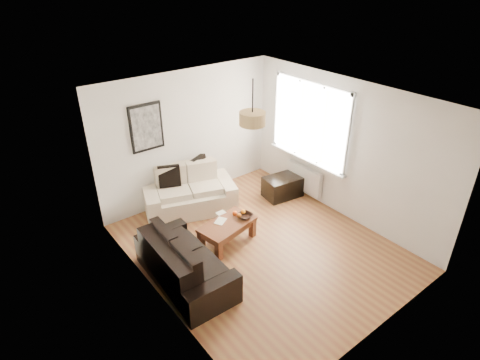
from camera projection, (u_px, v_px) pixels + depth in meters
floor at (262, 247)px, 6.82m from camera, size 4.50×4.50×0.00m
ceiling at (266, 99)px, 5.56m from camera, size 3.80×4.50×0.00m
wall_back at (188, 137)px, 7.74m from camera, size 3.80×0.04×2.60m
wall_front at (390, 254)px, 4.63m from camera, size 3.80×0.04×2.60m
wall_left at (153, 224)px, 5.17m from camera, size 0.04×4.50×2.60m
wall_right at (343, 149)px, 7.21m from camera, size 0.04×4.50×2.60m
window_bay at (310, 122)px, 7.60m from camera, size 0.14×1.90×1.60m
radiator at (304, 179)px, 8.16m from camera, size 0.10×0.90×0.52m
poster at (146, 127)px, 7.07m from camera, size 0.62×0.04×0.87m
pendant_shade at (252, 119)px, 5.95m from camera, size 0.40×0.40×0.20m
loveseat_cream at (189, 190)px, 7.67m from camera, size 1.91×1.43×0.85m
sofa_leather at (185, 260)px, 5.94m from camera, size 0.90×1.78×0.76m
coffee_table at (227, 233)px, 6.84m from camera, size 1.06×0.71×0.40m
ottoman at (283, 187)px, 8.20m from camera, size 0.82×0.59×0.43m
cushion_left at (169, 176)px, 7.50m from camera, size 0.43×0.28×0.41m
cushion_right at (200, 166)px, 7.87m from camera, size 0.41×0.27×0.39m
fruit_bowl at (245, 216)px, 6.88m from camera, size 0.29×0.29×0.06m
orange_a at (239, 216)px, 6.87m from camera, size 0.09×0.09×0.08m
orange_b at (243, 212)px, 6.98m from camera, size 0.09×0.09×0.09m
orange_c at (235, 213)px, 6.93m from camera, size 0.11×0.11×0.09m
papers at (220, 221)px, 6.80m from camera, size 0.27×0.25×0.01m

